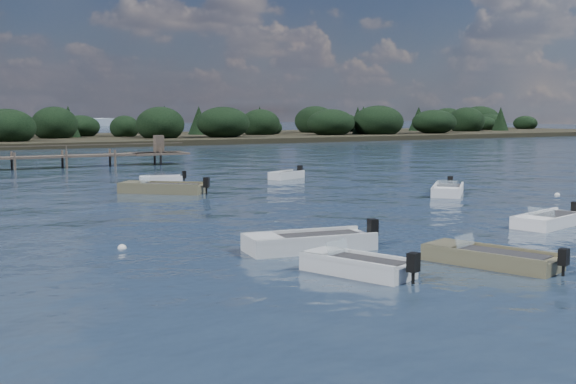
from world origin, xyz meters
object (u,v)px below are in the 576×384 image
dinghy_mid_white_a (551,222)px  dinghy_extra_b (162,190)px  tender_far_white (161,181)px  dinghy_extra_a (357,269)px  dinghy_near_olive (490,261)px  dinghy_mid_grey (309,246)px  tender_far_grey_b (286,177)px  dinghy_mid_white_b (448,192)px

dinghy_mid_white_a → dinghy_extra_b: bearing=117.5°
tender_far_white → dinghy_mid_white_a: size_ratio=0.68×
tender_far_white → dinghy_extra_a: (-4.02, -29.34, 0.01)m
dinghy_near_olive → tender_far_white: bearing=91.0°
dinghy_mid_white_a → dinghy_mid_grey: dinghy_mid_grey is taller
dinghy_mid_white_a → dinghy_near_olive: bearing=-150.5°
tender_far_grey_b → dinghy_mid_white_a: bearing=-91.2°
dinghy_mid_grey → dinghy_mid_white_b: bearing=33.9°
dinghy_extra_b → dinghy_near_olive: bearing=-84.7°
dinghy_mid_white_a → dinghy_extra_b: size_ratio=0.95×
dinghy_mid_white_a → dinghy_mid_grey: bearing=178.5°
dinghy_mid_white_a → dinghy_mid_white_b: bearing=69.9°
tender_far_grey_b → tender_far_white: bearing=173.4°
dinghy_extra_a → dinghy_mid_white_a: bearing=15.9°
tender_far_white → dinghy_extra_b: (-1.80, -5.35, 0.02)m
dinghy_mid_white_b → dinghy_near_olive: bearing=-127.9°
dinghy_mid_white_a → dinghy_mid_grey: 12.14m
dinghy_near_olive → dinghy_mid_white_a: dinghy_near_olive is taller
dinghy_mid_white_a → dinghy_extra_b: 22.92m
dinghy_extra_b → dinghy_mid_white_b: bearing=-31.8°
dinghy_mid_white_b → dinghy_mid_grey: 19.55m
tender_far_grey_b → dinghy_extra_b: bearing=-158.9°
dinghy_mid_white_a → dinghy_mid_grey: size_ratio=0.93×
dinghy_near_olive → dinghy_extra_b: size_ratio=0.93×
dinghy_mid_grey → dinghy_extra_b: bearing=85.6°
tender_far_white → dinghy_mid_white_b: size_ratio=0.75×
tender_far_white → dinghy_extra_b: size_ratio=0.64×
dinghy_near_olive → dinghy_extra_b: 25.12m
dinghy_mid_white_b → dinghy_near_olive: dinghy_mid_white_b is taller
tender_far_white → dinghy_mid_white_b: 19.37m
dinghy_mid_white_a → tender_far_grey_b: tender_far_grey_b is taller
dinghy_near_olive → dinghy_mid_grey: size_ratio=0.92×
tender_far_grey_b → dinghy_extra_a: dinghy_extra_a is taller
dinghy_mid_white_a → dinghy_extra_a: size_ratio=1.23×
dinghy_near_olive → dinghy_extra_a: bearing=167.1°
dinghy_near_olive → tender_far_grey_b: (8.78, 29.30, 0.01)m
tender_far_white → dinghy_extra_a: dinghy_extra_a is taller
dinghy_near_olive → dinghy_mid_grey: bearing=127.5°
dinghy_mid_grey → tender_far_grey_b: (12.63, 24.28, -0.01)m
tender_far_white → dinghy_near_olive: (0.50, -30.37, -0.01)m
dinghy_mid_grey → tender_far_grey_b: bearing=62.5°
tender_far_white → dinghy_near_olive: size_ratio=0.69×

